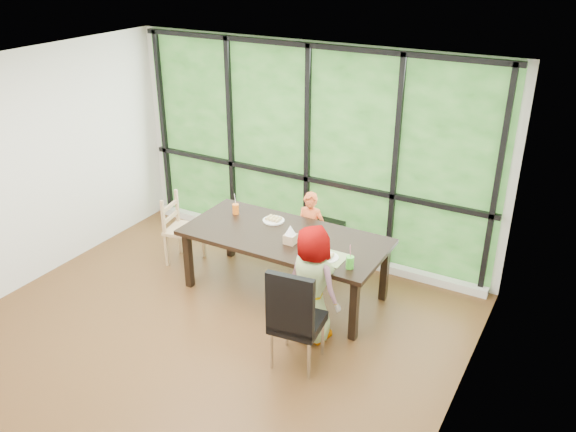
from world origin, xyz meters
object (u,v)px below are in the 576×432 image
object	(u,v)px
chair_end_beech	(184,230)
green_cup	(350,262)
dining_table	(285,264)
tissue_box	(290,239)
plate_far	(274,220)
child_older	(315,284)
chair_interior_leather	(298,315)
child_toddler	(310,232)
orange_cup	(236,209)
plate_near	(327,257)
chair_window_leather	(327,218)

from	to	relation	value
chair_end_beech	green_cup	size ratio (longest dim) A/B	6.93
dining_table	tissue_box	xyz separation A→B (m)	(0.15, -0.14, 0.43)
plate_far	tissue_box	xyz separation A→B (m)	(0.44, -0.39, 0.04)
child_older	green_cup	size ratio (longest dim) A/B	9.70
dining_table	green_cup	distance (m)	1.08
chair_interior_leather	child_toddler	xyz separation A→B (m)	(-0.73, 1.67, -0.03)
chair_interior_leather	chair_end_beech	xyz separation A→B (m)	(-2.20, 1.06, -0.09)
orange_cup	tissue_box	bearing A→B (deg)	-20.16
orange_cup	green_cup	size ratio (longest dim) A/B	0.95
plate_far	green_cup	size ratio (longest dim) A/B	1.96
plate_far	plate_near	world-z (taller)	same
plate_near	green_cup	xyz separation A→B (m)	(0.29, -0.07, 0.06)
chair_end_beech	plate_near	xyz separation A→B (m)	(2.11, -0.27, 0.31)
child_older	plate_far	xyz separation A→B (m)	(-0.97, 0.85, 0.13)
chair_window_leather	tissue_box	distance (m)	1.20
child_toddler	child_older	world-z (taller)	child_older
chair_interior_leather	plate_far	world-z (taller)	chair_interior_leather
dining_table	green_cup	bearing A→B (deg)	-18.69
chair_interior_leather	child_older	bearing A→B (deg)	-90.47
dining_table	orange_cup	size ratio (longest dim) A/B	18.70
child_toddler	plate_near	world-z (taller)	child_toddler
green_cup	tissue_box	size ratio (longest dim) A/B	1.05
chair_interior_leather	plate_far	distance (m)	1.66
chair_end_beech	child_older	xyz separation A→B (m)	(2.15, -0.61, 0.18)
dining_table	chair_window_leather	world-z (taller)	chair_window_leather
plate_near	orange_cup	distance (m)	1.51
child_older	chair_interior_leather	bearing A→B (deg)	112.03
chair_interior_leather	green_cup	distance (m)	0.80
green_cup	chair_window_leather	bearing A→B (deg)	123.62
child_toddler	plate_far	size ratio (longest dim) A/B	4.00
chair_window_leather	chair_end_beech	xyz separation A→B (m)	(-1.51, -1.01, -0.09)
plate_far	orange_cup	size ratio (longest dim) A/B	2.06
dining_table	plate_far	world-z (taller)	plate_far
chair_interior_leather	orange_cup	xyz separation A→B (m)	(-1.53, 1.24, 0.27)
chair_interior_leather	orange_cup	bearing A→B (deg)	-45.87
dining_table	child_toddler	size ratio (longest dim) A/B	2.26
dining_table	orange_cup	bearing A→B (deg)	165.33
plate_far	green_cup	distance (m)	1.35
dining_table	child_older	distance (m)	0.94
chair_window_leather	chair_end_beech	size ratio (longest dim) A/B	1.20
orange_cup	chair_interior_leather	bearing A→B (deg)	-39.18
chair_end_beech	child_older	world-z (taller)	child_older
green_cup	tissue_box	world-z (taller)	green_cup
chair_interior_leather	chair_end_beech	size ratio (longest dim) A/B	1.20
chair_end_beech	chair_window_leather	bearing A→B (deg)	-67.16
dining_table	plate_near	bearing A→B (deg)	-21.08
chair_interior_leather	plate_far	bearing A→B (deg)	-58.24
chair_window_leather	child_older	xyz separation A→B (m)	(0.64, -1.62, 0.09)
dining_table	child_toddler	world-z (taller)	child_toddler
green_cup	plate_near	bearing A→B (deg)	166.83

